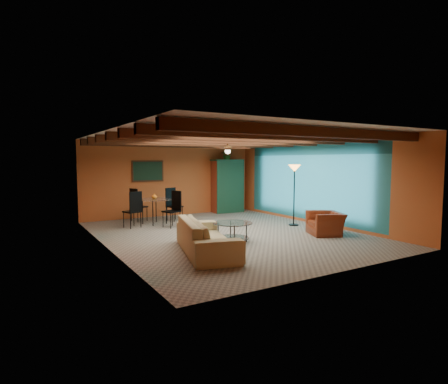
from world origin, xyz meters
TOP-DOWN VIEW (x-y plane):
  - room at (0.00, 0.11)m, footprint 6.52×8.01m
  - sofa at (-1.46, -1.51)m, footprint 1.62×2.69m
  - armchair at (2.26, -1.44)m, footprint 1.16×1.22m
  - coffee_table at (-0.43, -0.93)m, footprint 1.28×1.28m
  - dining_table at (-1.19, 2.55)m, footprint 2.69×2.69m
  - armoire at (2.20, 3.70)m, footprint 1.17×0.61m
  - floor_lamp at (2.48, 0.10)m, footprint 0.44×0.44m
  - ceiling_fan at (0.00, 0.00)m, footprint 1.50×1.50m
  - painting at (-0.90, 3.96)m, footprint 1.05×0.03m
  - potted_plant at (2.20, 3.70)m, footprint 0.56×0.52m
  - vase at (-1.19, 2.55)m, footprint 0.22×0.22m

SIDE VIEW (x-z plane):
  - coffee_table at x=-0.43m, z-range 0.00..0.51m
  - armchair at x=2.26m, z-range 0.00..0.62m
  - sofa at x=-1.46m, z-range 0.00..0.73m
  - dining_table at x=-1.19m, z-range 0.00..1.12m
  - floor_lamp at x=2.48m, z-range 0.00..1.91m
  - armoire at x=2.20m, z-range 0.00..2.00m
  - vase at x=-1.19m, z-range 1.12..1.29m
  - painting at x=-0.90m, z-range 1.32..1.97m
  - potted_plant at x=2.20m, z-range 2.00..2.51m
  - ceiling_fan at x=0.00m, z-range 2.14..2.58m
  - room at x=0.00m, z-range 1.01..3.72m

